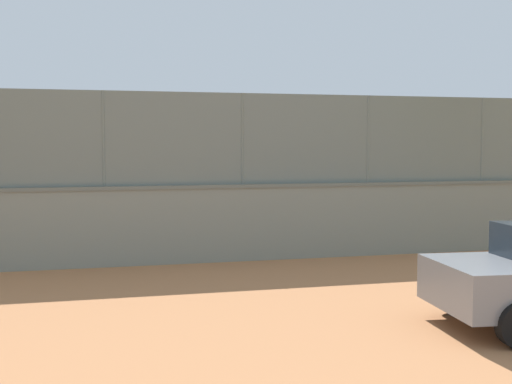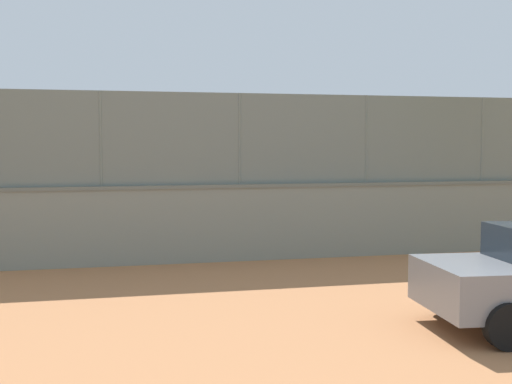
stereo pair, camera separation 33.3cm
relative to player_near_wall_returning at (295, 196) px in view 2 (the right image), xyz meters
The scene contains 7 objects.
ground_plane 6.05m from the player_near_wall_returning, 35.88° to the right, with size 260.00×260.00×0.00m, color #B27247.
perimeter_wall 8.97m from the player_near_wall_returning, 47.30° to the left, with size 31.22×1.47×1.74m.
fence_panel_on_wall 9.16m from the player_near_wall_returning, 47.30° to the left, with size 30.65×1.11×2.05m.
player_near_wall_returning is the anchor object (origin of this frame).
player_at_service_line 3.33m from the player_near_wall_returning, 80.17° to the left, with size 1.26×0.75×1.59m.
sports_ball 2.08m from the player_near_wall_returning, 141.45° to the left, with size 0.08×0.08×0.08m, color white.
courtside_bench 5.41m from the player_near_wall_returning, 124.36° to the left, with size 1.61×0.43×0.87m.
Camera 2 is at (0.85, 24.95, 2.65)m, focal length 47.10 mm.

